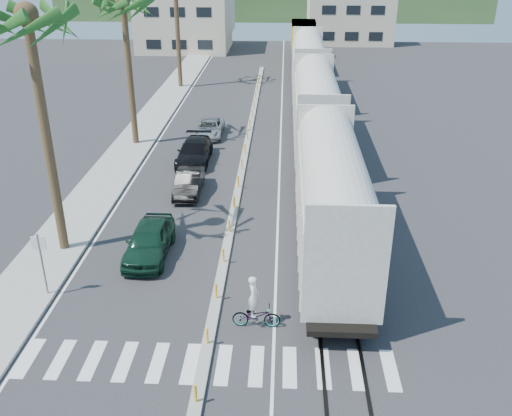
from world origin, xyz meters
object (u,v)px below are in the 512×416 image
(car_second, at_px, (189,183))
(cyclist, at_px, (256,311))
(car_lead, at_px, (149,241))
(street_sign, at_px, (41,256))

(car_second, bearing_deg, cyclist, -70.97)
(car_lead, distance_m, car_second, 7.56)
(street_sign, distance_m, car_second, 12.08)
(street_sign, bearing_deg, car_second, 68.54)
(car_second, relative_size, cyclist, 1.86)
(street_sign, distance_m, car_lead, 5.30)
(street_sign, height_order, car_second, street_sign)
(street_sign, xyz_separation_m, cyclist, (9.05, -1.67, -1.23))
(cyclist, bearing_deg, street_sign, 80.35)
(car_lead, height_order, car_second, car_lead)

